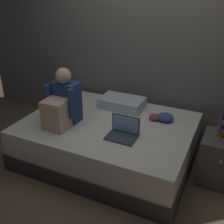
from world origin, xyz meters
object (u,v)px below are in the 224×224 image
Objects in this scene: person_sitting at (62,104)px; pillow at (122,103)px; laptop at (123,132)px; nightstand at (221,160)px; clothes_pile at (162,117)px; bed at (108,140)px.

person_sitting reaches higher than pillow.
person_sitting reaches higher than laptop.
nightstand is 1.85× the size of clothes_pile.
clothes_pile is at bearing 28.03° from person_sitting.
bed is 6.86× the size of clothes_pile.
laptop is at bearing -65.43° from pillow.
laptop is (-1.01, -0.36, 0.29)m from nightstand.
person_sitting is at bearing -122.31° from pillow.
pillow reaches higher than clothes_pile.
laptop is 0.60m from clothes_pile.
clothes_pile is at bearing 62.12° from laptop.
person_sitting reaches higher than nightstand.
nightstand is 1.86m from person_sitting.
pillow is at bearing 166.39° from nightstand.
bed is at bearing -174.26° from nightstand.
person_sitting is 0.78m from laptop.
laptop reaches higher than bed.
pillow reaches higher than nightstand.
pillow is (-0.31, 0.68, 0.01)m from laptop.
person_sitting is 1.17× the size of pillow.
bed is 3.05× the size of person_sitting.
person_sitting reaches higher than bed.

